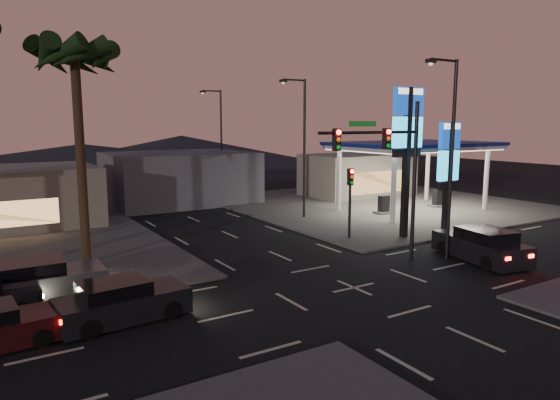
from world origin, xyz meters
TOP-DOWN VIEW (x-y plane):
  - ground at (0.00, 0.00)m, footprint 140.00×140.00m
  - corner_lot_ne at (16.00, 16.00)m, footprint 24.00×24.00m
  - gas_station at (16.00, 12.00)m, footprint 12.20×8.20m
  - convenience_store at (18.00, 21.00)m, footprint 10.00×6.00m
  - pylon_sign_tall at (8.50, 5.50)m, footprint 2.20×0.35m
  - pylon_sign_short at (11.00, 4.50)m, footprint 1.60×0.35m
  - traffic_signal_mast at (3.76, 1.99)m, footprint 6.10×0.39m
  - pedestal_signal at (5.50, 6.98)m, footprint 0.32×0.39m
  - streetlight_near at (6.79, 1.00)m, footprint 2.14×0.25m
  - streetlight_mid at (6.79, 14.00)m, footprint 2.14×0.25m
  - streetlight_far at (6.79, 28.00)m, footprint 2.14×0.25m
  - palm_a at (-9.00, 9.50)m, footprint 4.41×4.41m
  - building_far_mid at (2.00, 26.00)m, footprint 12.00×9.00m
  - hill_right at (15.00, 60.00)m, footprint 50.00×50.00m
  - hill_center at (0.00, 60.00)m, footprint 60.00×60.00m
  - car_lane_a_front at (-9.33, 1.54)m, footprint 4.73×2.28m
  - car_lane_b_front at (-11.56, 5.47)m, footprint 4.95×2.13m
  - suv_station at (8.24, -0.12)m, footprint 3.09×5.38m

SIDE VIEW (x-z plane):
  - ground at x=0.00m, z-range 0.00..0.00m
  - corner_lot_ne at x=16.00m, z-range 0.00..0.12m
  - car_lane_a_front at x=-9.33m, z-range -0.05..1.45m
  - car_lane_b_front at x=-11.56m, z-range -0.06..1.54m
  - suv_station at x=8.24m, z-range -0.06..1.63m
  - convenience_store at x=18.00m, z-range 0.00..4.00m
  - hill_center at x=0.00m, z-range 0.00..4.00m
  - building_far_mid at x=2.00m, z-range 0.00..4.40m
  - hill_right at x=15.00m, z-range 0.00..5.00m
  - pedestal_signal at x=5.50m, z-range 0.77..5.07m
  - pylon_sign_short at x=11.00m, z-range 1.16..8.16m
  - gas_station at x=16.00m, z-range 2.34..7.82m
  - traffic_signal_mast at x=3.76m, z-range 1.23..9.23m
  - streetlight_near at x=6.79m, z-range 0.72..10.72m
  - streetlight_mid at x=6.79m, z-range 0.72..10.72m
  - streetlight_far at x=6.79m, z-range 0.72..10.72m
  - pylon_sign_tall at x=8.50m, z-range 1.89..10.89m
  - palm_a at x=-9.00m, z-range 4.00..14.86m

